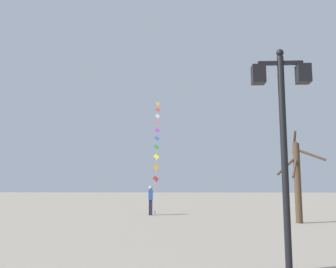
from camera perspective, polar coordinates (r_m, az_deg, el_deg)
name	(u,v)px	position (r m, az deg, el deg)	size (l,w,h in m)	color
ground_plane	(164,217)	(21.40, -0.56, -12.48)	(160.00, 160.00, 0.00)	gray
twin_lantern_lamp_post	(283,114)	(8.26, 17.07, 2.98)	(1.23, 0.28, 4.63)	black
kite_train	(157,140)	(31.33, -1.71, -0.85)	(1.22, 13.87, 10.25)	brown
kite_flyer	(151,200)	(22.40, -2.67, -9.96)	(0.26, 0.61, 1.71)	#1E1E2D
bare_tree	(297,177)	(18.59, 19.14, -6.21)	(2.18, 1.98, 4.31)	#423323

